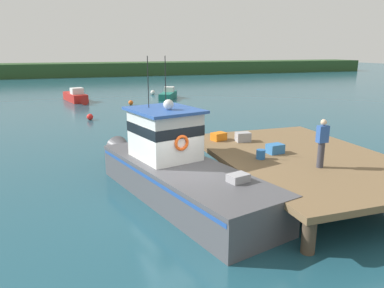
% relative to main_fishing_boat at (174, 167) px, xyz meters
% --- Properties ---
extents(ground_plane, '(200.00, 200.00, 0.00)m').
position_rel_main_fishing_boat_xyz_m(ground_plane, '(-0.05, -0.71, -1.01)').
color(ground_plane, '#1E4C5B').
extents(dock, '(6.00, 9.00, 1.20)m').
position_rel_main_fishing_boat_xyz_m(dock, '(4.75, -0.71, 0.07)').
color(dock, '#4C3D2D').
rests_on(dock, ground).
extents(main_fishing_boat, '(4.52, 9.94, 4.80)m').
position_rel_main_fishing_boat_xyz_m(main_fishing_boat, '(0.00, 0.00, 0.00)').
color(main_fishing_boat, '#4C4C51').
rests_on(main_fishing_boat, ground).
extents(crate_stack_near_edge, '(0.65, 0.51, 0.35)m').
position_rel_main_fishing_boat_xyz_m(crate_stack_near_edge, '(3.93, -0.13, 0.37)').
color(crate_stack_near_edge, '#3370B2').
rests_on(crate_stack_near_edge, dock).
extents(crate_stack_mid_dock, '(0.64, 0.50, 0.39)m').
position_rel_main_fishing_boat_xyz_m(crate_stack_mid_dock, '(3.59, 1.91, 0.39)').
color(crate_stack_mid_dock, '#9E9EA3').
rests_on(crate_stack_mid_dock, dock).
extents(crate_single_by_cleat, '(0.70, 0.60, 0.33)m').
position_rel_main_fishing_boat_xyz_m(crate_single_by_cleat, '(2.69, 2.44, 0.36)').
color(crate_single_by_cleat, orange).
rests_on(crate_single_by_cleat, dock).
extents(bait_bucket, '(0.32, 0.32, 0.34)m').
position_rel_main_fishing_boat_xyz_m(bait_bucket, '(3.05, -0.61, 0.36)').
color(bait_bucket, '#2866B2').
rests_on(bait_bucket, dock).
extents(deckhand_by_the_boat, '(0.36, 0.22, 1.63)m').
position_rel_main_fishing_boat_xyz_m(deckhand_by_the_boat, '(4.45, -2.11, 1.05)').
color(deckhand_by_the_boat, '#383842').
rests_on(deckhand_by_the_boat, dock).
extents(moored_boat_off_the_point, '(2.90, 4.56, 1.18)m').
position_rel_main_fishing_boat_xyz_m(moored_boat_off_the_point, '(6.54, 25.04, -0.60)').
color(moored_boat_off_the_point, '#196B5B').
rests_on(moored_boat_off_the_point, ground).
extents(moored_boat_mid_harbor, '(2.30, 5.44, 1.36)m').
position_rel_main_fishing_boat_xyz_m(moored_boat_mid_harbor, '(-2.59, 25.82, -0.54)').
color(moored_boat_mid_harbor, red).
rests_on(moored_boat_mid_harbor, ground).
extents(mooring_buoy_inshore, '(0.44, 0.44, 0.44)m').
position_rel_main_fishing_boat_xyz_m(mooring_buoy_inshore, '(2.07, 21.83, -0.79)').
color(mooring_buoy_inshore, '#EA5B19').
rests_on(mooring_buoy_inshore, ground).
extents(mooring_buoy_channel_marker, '(0.50, 0.50, 0.50)m').
position_rel_main_fishing_boat_xyz_m(mooring_buoy_channel_marker, '(5.69, 28.80, -0.76)').
color(mooring_buoy_channel_marker, silver).
rests_on(mooring_buoy_channel_marker, ground).
extents(mooring_buoy_spare_mooring, '(0.46, 0.46, 0.46)m').
position_rel_main_fishing_boat_xyz_m(mooring_buoy_spare_mooring, '(-1.95, 15.46, -0.78)').
color(mooring_buoy_spare_mooring, red).
rests_on(mooring_buoy_spare_mooring, ground).
extents(far_shoreline, '(120.00, 8.00, 2.40)m').
position_rel_main_fishing_boat_xyz_m(far_shoreline, '(-0.05, 61.29, 0.19)').
color(far_shoreline, '#284723').
rests_on(far_shoreline, ground).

